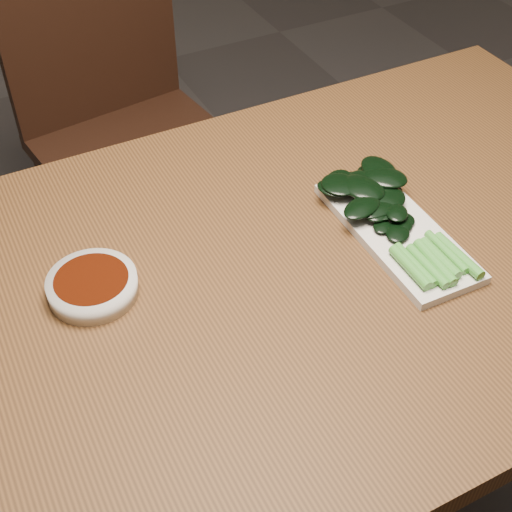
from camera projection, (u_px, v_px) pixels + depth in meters
name	position (u px, v px, depth m)	size (l,w,h in m)	color
table	(278.00, 300.00, 1.07)	(1.40, 0.80, 0.75)	#4E3016
chair_far	(124.00, 121.00, 1.78)	(0.51, 0.51, 0.89)	black
sauce_bowl	(93.00, 286.00, 0.97)	(0.12, 0.12, 0.03)	silver
serving_plate	(396.00, 231.00, 1.07)	(0.12, 0.29, 0.01)	silver
gai_lan	(382.00, 203.00, 1.08)	(0.16, 0.30, 0.03)	green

